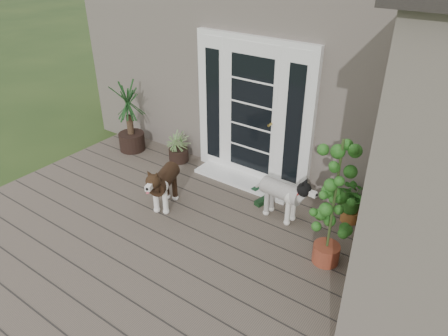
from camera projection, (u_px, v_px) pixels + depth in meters
The scene contains 14 objects.
deck at pixel (164, 264), 4.90m from camera, with size 6.20×4.60×0.12m, color #6B5B4C.
house_main at pixel (326, 59), 7.17m from camera, with size 7.40×4.00×3.10m, color #665E54.
door_unit at pixel (253, 112), 6.00m from camera, with size 1.90×0.14×2.15m, color white.
door_step at pixel (243, 181), 6.37m from camera, with size 1.60×0.40×0.05m, color white.
brindle_dog at pixel (165, 186), 5.69m from camera, with size 0.33×0.76×0.63m, color #332012, non-canonical shape.
white_dog at pixel (281, 198), 5.46m from camera, with size 0.31×0.73×0.61m, color silver, non-canonical shape.
spider_plant at pixel (178, 145), 6.85m from camera, with size 0.54×0.54×0.58m, color #93B06C, non-canonical shape.
yucca at pixel (129, 117), 7.05m from camera, with size 0.84×0.84×1.21m, color black, non-canonical shape.
herb_a at pixel (352, 203), 5.40m from camera, with size 0.44×0.44×0.56m, color #215819.
herb_b at pixel (381, 217), 5.05m from camera, with size 0.43×0.43×0.65m, color #215418.
herb_c at pixel (398, 219), 5.08m from camera, with size 0.36×0.36×0.57m, color #1A4F16.
sapling at pixel (334, 203), 4.45m from camera, with size 0.48×0.48×1.63m, color #1A5B1F, non-canonical shape.
clog_left at pixel (258, 188), 6.16m from camera, with size 0.12×0.27×0.08m, color #153620, non-canonical shape.
clog_right at pixel (263, 200), 5.87m from camera, with size 0.14×0.29×0.09m, color black, non-canonical shape.
Camera 1 is at (2.72, -2.21, 3.45)m, focal length 33.46 mm.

